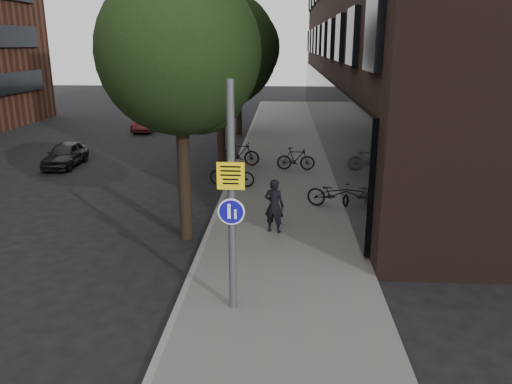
# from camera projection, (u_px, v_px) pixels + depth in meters

# --- Properties ---
(ground) EXTENTS (120.00, 120.00, 0.00)m
(ground) POSITION_uv_depth(u_px,v_px,m) (271.00, 322.00, 10.29)
(ground) COLOR black
(ground) RESTS_ON ground
(sidewalk) EXTENTS (4.50, 60.00, 0.12)m
(sidewalk) POSITION_uv_depth(u_px,v_px,m) (284.00, 187.00, 19.82)
(sidewalk) COLOR #5B5955
(sidewalk) RESTS_ON ground
(curb_edge) EXTENTS (0.15, 60.00, 0.13)m
(curb_edge) POSITION_uv_depth(u_px,v_px,m) (228.00, 186.00, 19.94)
(curb_edge) COLOR slate
(curb_edge) RESTS_ON ground
(street_tree_near) EXTENTS (4.40, 4.40, 7.50)m
(street_tree_near) POSITION_uv_depth(u_px,v_px,m) (183.00, 60.00, 13.40)
(street_tree_near) COLOR black
(street_tree_near) RESTS_ON ground
(street_tree_mid) EXTENTS (5.00, 5.00, 7.80)m
(street_tree_mid) POSITION_uv_depth(u_px,v_px,m) (222.00, 54.00, 21.54)
(street_tree_mid) COLOR black
(street_tree_mid) RESTS_ON ground
(street_tree_far) EXTENTS (5.00, 5.00, 7.80)m
(street_tree_far) POSITION_uv_depth(u_px,v_px,m) (240.00, 51.00, 30.15)
(street_tree_far) COLOR black
(street_tree_far) RESTS_ON ground
(signpost) EXTENTS (0.55, 0.16, 4.77)m
(signpost) POSITION_uv_depth(u_px,v_px,m) (232.00, 199.00, 9.99)
(signpost) COLOR #595B5E
(signpost) RESTS_ON sidewalk
(pedestrian) EXTENTS (0.69, 0.56, 1.63)m
(pedestrian) POSITION_uv_depth(u_px,v_px,m) (274.00, 206.00, 14.68)
(pedestrian) COLOR black
(pedestrian) RESTS_ON sidewalk
(parked_bike_facade_near) EXTENTS (2.01, 1.31, 1.00)m
(parked_bike_facade_near) POSITION_uv_depth(u_px,v_px,m) (334.00, 194.00, 16.94)
(parked_bike_facade_near) COLOR black
(parked_bike_facade_near) RESTS_ON sidewalk
(parked_bike_facade_far) EXTENTS (1.70, 0.55, 1.01)m
(parked_bike_facade_far) POSITION_uv_depth(u_px,v_px,m) (296.00, 159.00, 22.10)
(parked_bike_facade_far) COLOR black
(parked_bike_facade_far) RESTS_ON sidewalk
(parked_bike_curb_near) EXTENTS (1.92, 0.98, 0.96)m
(parked_bike_curb_near) POSITION_uv_depth(u_px,v_px,m) (232.00, 174.00, 19.59)
(parked_bike_curb_near) COLOR black
(parked_bike_curb_near) RESTS_ON sidewalk
(parked_bike_curb_far) EXTENTS (1.89, 0.75, 1.10)m
(parked_bike_curb_far) POSITION_uv_depth(u_px,v_px,m) (240.00, 153.00, 22.94)
(parked_bike_curb_far) COLOR black
(parked_bike_curb_far) RESTS_ON sidewalk
(parked_car_near) EXTENTS (1.41, 3.30, 1.11)m
(parked_car_near) POSITION_uv_depth(u_px,v_px,m) (65.00, 154.00, 23.31)
(parked_car_near) COLOR black
(parked_car_near) RESTS_ON ground
(parked_car_mid) EXTENTS (1.22, 3.46, 1.14)m
(parked_car_mid) POSITION_uv_depth(u_px,v_px,m) (147.00, 122.00, 32.70)
(parked_car_mid) COLOR #56181C
(parked_car_mid) RESTS_ON ground
(parked_car_far) EXTENTS (2.03, 4.61, 1.32)m
(parked_car_far) POSITION_uv_depth(u_px,v_px,m) (162.00, 112.00, 36.98)
(parked_car_far) COLOR #1B2032
(parked_car_far) RESTS_ON ground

